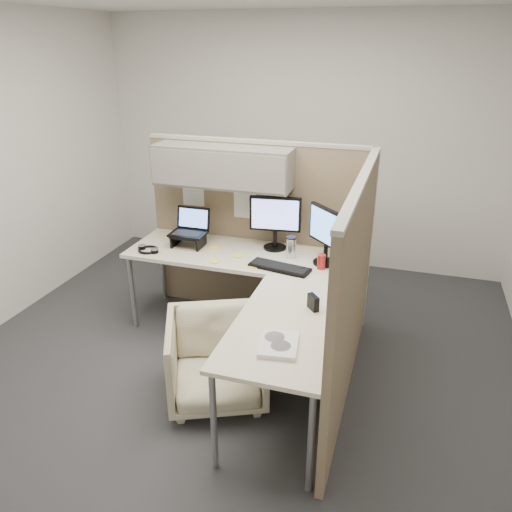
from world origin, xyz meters
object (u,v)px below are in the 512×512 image
(desk, at_px, (254,282))
(monitor_left, at_px, (275,219))
(office_chair, at_px, (216,356))
(keyboard, at_px, (280,267))

(desk, height_order, monitor_left, monitor_left)
(desk, bearing_deg, monitor_left, 90.32)
(desk, xyz_separation_m, office_chair, (-0.11, -0.55, -0.34))
(monitor_left, distance_m, keyboard, 0.50)
(desk, relative_size, monitor_left, 4.29)
(desk, xyz_separation_m, keyboard, (0.15, 0.20, 0.05))
(office_chair, bearing_deg, monitor_left, 60.65)
(monitor_left, height_order, keyboard, monitor_left)
(desk, distance_m, monitor_left, 0.68)
(office_chair, height_order, keyboard, keyboard)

